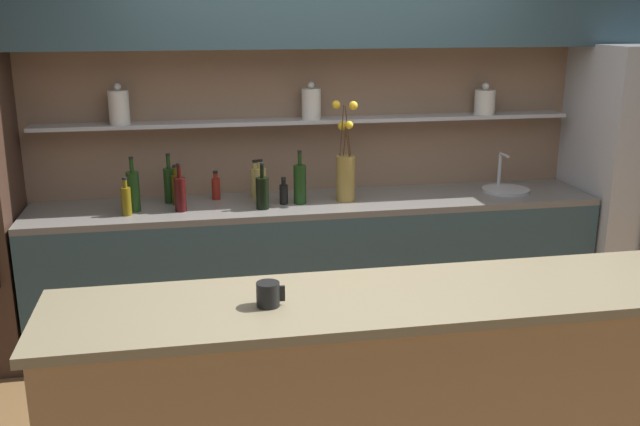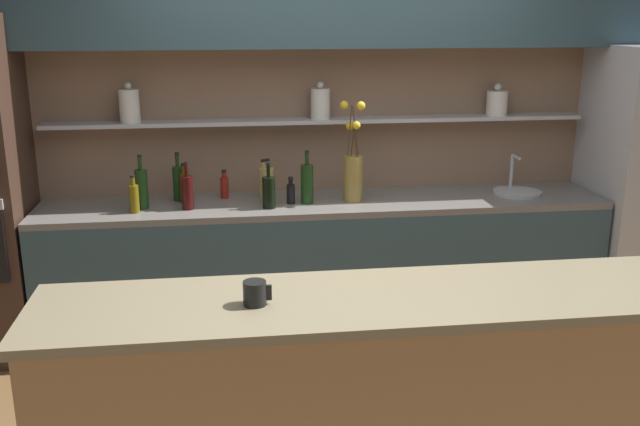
{
  "view_description": "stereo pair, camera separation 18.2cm",
  "coord_description": "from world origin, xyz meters",
  "px_view_note": "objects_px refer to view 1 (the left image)",
  "views": [
    {
      "loc": [
        -0.84,
        -3.15,
        2.11
      ],
      "look_at": [
        -0.19,
        0.32,
        1.1
      ],
      "focal_mm": 40.0,
      "sensor_mm": 36.0,
      "label": 1
    },
    {
      "loc": [
        -0.66,
        -3.18,
        2.11
      ],
      "look_at": [
        -0.19,
        0.32,
        1.1
      ],
      "focal_mm": 40.0,
      "sensor_mm": 36.0,
      "label": 2
    }
  ],
  "objects_px": {
    "bottle_spirit_0": "(255,182)",
    "bottle_sauce_7": "(216,187)",
    "bottle_spirit_3": "(260,185)",
    "bottle_sauce_8": "(284,193)",
    "refrigerator": "(634,183)",
    "coffee_mug": "(268,294)",
    "bottle_oil_10": "(176,188)",
    "bottle_wine_4": "(180,193)",
    "flower_vase": "(346,170)",
    "bottle_oil_5": "(126,200)",
    "sink_fixture": "(505,188)",
    "bottle_wine_1": "(300,184)",
    "bottle_wine_2": "(262,192)",
    "bottle_wine_6": "(133,191)",
    "bottle_wine_9": "(170,184)"
  },
  "relations": [
    {
      "from": "bottle_spirit_0",
      "to": "bottle_wine_1",
      "type": "bearing_deg",
      "value": -36.27
    },
    {
      "from": "bottle_wine_2",
      "to": "bottle_wine_9",
      "type": "bearing_deg",
      "value": 155.06
    },
    {
      "from": "coffee_mug",
      "to": "bottle_sauce_7",
      "type": "bearing_deg",
      "value": 93.07
    },
    {
      "from": "flower_vase",
      "to": "bottle_oil_10",
      "type": "xyz_separation_m",
      "value": [
        -1.07,
        0.09,
        -0.09
      ]
    },
    {
      "from": "coffee_mug",
      "to": "sink_fixture",
      "type": "bearing_deg",
      "value": 45.66
    },
    {
      "from": "refrigerator",
      "to": "bottle_wine_9",
      "type": "bearing_deg",
      "value": 176.89
    },
    {
      "from": "bottle_wine_4",
      "to": "bottle_sauce_8",
      "type": "height_order",
      "value": "bottle_wine_4"
    },
    {
      "from": "refrigerator",
      "to": "bottle_oil_10",
      "type": "height_order",
      "value": "refrigerator"
    },
    {
      "from": "bottle_spirit_0",
      "to": "bottle_oil_5",
      "type": "height_order",
      "value": "bottle_spirit_0"
    },
    {
      "from": "refrigerator",
      "to": "coffee_mug",
      "type": "relative_size",
      "value": 17.25
    },
    {
      "from": "flower_vase",
      "to": "bottle_oil_10",
      "type": "relative_size",
      "value": 2.5
    },
    {
      "from": "bottle_wine_4",
      "to": "bottle_wine_1",
      "type": "bearing_deg",
      "value": 3.51
    },
    {
      "from": "bottle_spirit_0",
      "to": "bottle_sauce_8",
      "type": "distance_m",
      "value": 0.25
    },
    {
      "from": "bottle_sauce_7",
      "to": "coffee_mug",
      "type": "height_order",
      "value": "coffee_mug"
    },
    {
      "from": "refrigerator",
      "to": "bottle_sauce_8",
      "type": "xyz_separation_m",
      "value": [
        -2.46,
        -0.0,
        0.04
      ]
    },
    {
      "from": "bottle_sauce_7",
      "to": "bottle_wine_6",
      "type": "bearing_deg",
      "value": -159.24
    },
    {
      "from": "bottle_wine_4",
      "to": "bottle_sauce_7",
      "type": "bearing_deg",
      "value": 47.23
    },
    {
      "from": "bottle_oil_10",
      "to": "bottle_spirit_0",
      "type": "bearing_deg",
      "value": 9.68
    },
    {
      "from": "bottle_wine_4",
      "to": "bottle_sauce_8",
      "type": "distance_m",
      "value": 0.65
    },
    {
      "from": "sink_fixture",
      "to": "bottle_wine_2",
      "type": "relative_size",
      "value": 1.1
    },
    {
      "from": "refrigerator",
      "to": "coffee_mug",
      "type": "bearing_deg",
      "value": -146.53
    },
    {
      "from": "refrigerator",
      "to": "sink_fixture",
      "type": "bearing_deg",
      "value": 177.04
    },
    {
      "from": "sink_fixture",
      "to": "bottle_wine_4",
      "type": "height_order",
      "value": "bottle_wine_4"
    },
    {
      "from": "bottle_oil_5",
      "to": "bottle_wine_9",
      "type": "xyz_separation_m",
      "value": [
        0.25,
        0.26,
        0.03
      ]
    },
    {
      "from": "flower_vase",
      "to": "bottle_wine_4",
      "type": "height_order",
      "value": "flower_vase"
    },
    {
      "from": "refrigerator",
      "to": "bottle_sauce_8",
      "type": "relative_size",
      "value": 10.9
    },
    {
      "from": "bottle_sauce_8",
      "to": "bottle_wine_9",
      "type": "relative_size",
      "value": 0.55
    },
    {
      "from": "refrigerator",
      "to": "bottle_sauce_7",
      "type": "distance_m",
      "value": 2.89
    },
    {
      "from": "bottle_wine_1",
      "to": "bottle_oil_5",
      "type": "height_order",
      "value": "bottle_wine_1"
    },
    {
      "from": "bottle_wine_9",
      "to": "flower_vase",
      "type": "bearing_deg",
      "value": -8.47
    },
    {
      "from": "bottle_wine_6",
      "to": "bottle_wine_9",
      "type": "distance_m",
      "value": 0.27
    },
    {
      "from": "flower_vase",
      "to": "bottle_sauce_7",
      "type": "height_order",
      "value": "flower_vase"
    },
    {
      "from": "bottle_oil_5",
      "to": "bottle_wine_6",
      "type": "height_order",
      "value": "bottle_wine_6"
    },
    {
      "from": "bottle_wine_2",
      "to": "bottle_sauce_8",
      "type": "distance_m",
      "value": 0.17
    },
    {
      "from": "sink_fixture",
      "to": "bottle_wine_1",
      "type": "relative_size",
      "value": 0.93
    },
    {
      "from": "bottle_wine_2",
      "to": "bottle_oil_5",
      "type": "xyz_separation_m",
      "value": [
        -0.82,
        0.0,
        -0.01
      ]
    },
    {
      "from": "bottle_wine_6",
      "to": "bottle_oil_10",
      "type": "height_order",
      "value": "bottle_wine_6"
    },
    {
      "from": "sink_fixture",
      "to": "bottle_wine_1",
      "type": "distance_m",
      "value": 1.43
    },
    {
      "from": "refrigerator",
      "to": "bottle_spirit_3",
      "type": "height_order",
      "value": "refrigerator"
    },
    {
      "from": "flower_vase",
      "to": "bottle_wine_1",
      "type": "relative_size",
      "value": 1.89
    },
    {
      "from": "bottle_spirit_3",
      "to": "bottle_sauce_8",
      "type": "relative_size",
      "value": 1.65
    },
    {
      "from": "bottle_spirit_3",
      "to": "bottle_sauce_7",
      "type": "distance_m",
      "value": 0.32
    },
    {
      "from": "refrigerator",
      "to": "sink_fixture",
      "type": "xyz_separation_m",
      "value": [
        -0.93,
        0.05,
        -0.01
      ]
    },
    {
      "from": "flower_vase",
      "to": "sink_fixture",
      "type": "bearing_deg",
      "value": 2.12
    },
    {
      "from": "sink_fixture",
      "to": "bottle_wine_9",
      "type": "bearing_deg",
      "value": 176.82
    },
    {
      "from": "bottle_oil_5",
      "to": "bottle_wine_9",
      "type": "bearing_deg",
      "value": 45.71
    },
    {
      "from": "bottle_wine_1",
      "to": "bottle_spirit_3",
      "type": "distance_m",
      "value": 0.25
    },
    {
      "from": "flower_vase",
      "to": "bottle_oil_10",
      "type": "height_order",
      "value": "flower_vase"
    },
    {
      "from": "bottle_spirit_0",
      "to": "bottle_sauce_7",
      "type": "height_order",
      "value": "bottle_spirit_0"
    },
    {
      "from": "flower_vase",
      "to": "coffee_mug",
      "type": "xyz_separation_m",
      "value": [
        -0.71,
        -1.84,
        -0.05
      ]
    }
  ]
}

